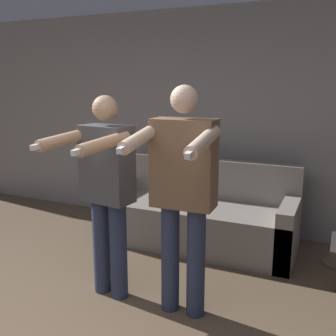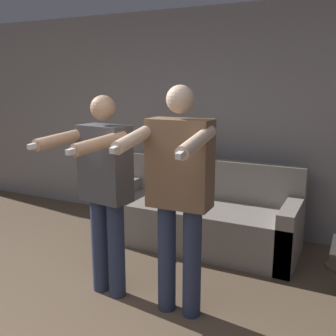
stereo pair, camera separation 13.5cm
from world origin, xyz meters
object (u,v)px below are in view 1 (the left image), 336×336
couch (199,218)px  person_left (106,186)px  cat (189,151)px  person_right (183,187)px

couch → person_left: (-0.32, -1.33, 0.66)m
cat → person_left: bearing=-92.7°
couch → person_right: (0.34, -1.33, 0.71)m
person_left → person_right: 0.66m
cat → person_right: bearing=-70.3°
couch → person_left: bearing=-103.5°
couch → person_left: person_left is taller
couch → cat: cat is taller
couch → cat: 0.78m
couch → cat: size_ratio=5.16×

